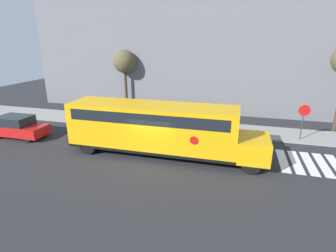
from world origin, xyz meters
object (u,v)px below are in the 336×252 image
at_px(stop_sign, 303,117).
at_px(parked_car, 18,127).
at_px(school_bus, 157,126).
at_px(tree_near_sidewalk, 125,62).

bearing_deg(stop_sign, parked_car, -167.37).
height_order(school_bus, tree_near_sidewalk, tree_near_sidewalk).
xyz_separation_m(parked_car, stop_sign, (19.41, 4.35, 0.98)).
bearing_deg(tree_near_sidewalk, school_bus, -56.64).
height_order(stop_sign, tree_near_sidewalk, tree_near_sidewalk).
height_order(school_bus, parked_car, school_bus).
bearing_deg(school_bus, tree_near_sidewalk, 123.36).
bearing_deg(parked_car, tree_near_sidewalk, 64.57).
xyz_separation_m(school_bus, tree_near_sidewalk, (-6.22, 9.44, 2.86)).
distance_m(school_bus, parked_car, 10.64).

